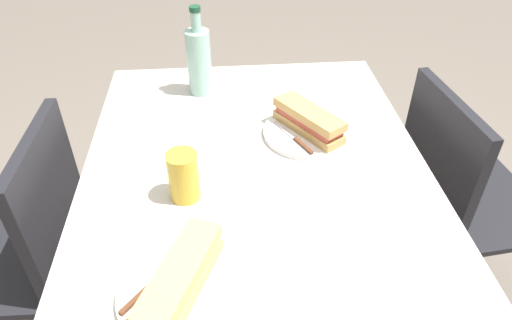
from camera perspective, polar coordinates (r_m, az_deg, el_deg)
dining_table at (r=1.29m, az=0.00°, el=-4.61°), size 1.14×0.89×0.76m
chair_far at (r=1.49m, az=-25.79°, el=-9.58°), size 0.41×0.41×0.88m
chair_near at (r=1.62m, az=23.05°, el=-4.30°), size 0.44×0.44×0.88m
plate_near at (r=0.94m, az=-8.91°, el=-15.60°), size 0.25×0.25×0.01m
baguette_sandwich_near at (r=0.91m, az=-9.16°, el=-14.05°), size 0.26×0.16×0.07m
knife_near at (r=0.95m, az=-12.60°, el=-14.61°), size 0.15×0.12×0.01m
plate_far at (r=1.33m, az=6.30°, el=3.34°), size 0.25×0.25×0.01m
baguette_sandwich_far at (r=1.31m, az=6.42°, el=4.83°), size 0.23×0.18×0.07m
knife_far at (r=1.28m, az=4.79°, el=2.60°), size 0.17×0.09×0.01m
water_bottle at (r=1.50m, az=-6.95°, el=11.97°), size 0.08×0.08×0.28m
beer_glass at (r=1.10m, az=-8.80°, el=-1.94°), size 0.07×0.07×0.12m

